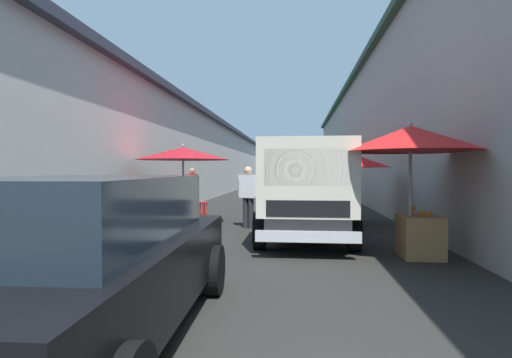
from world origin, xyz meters
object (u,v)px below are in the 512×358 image
at_px(hatchback_car, 87,259).
at_px(fruit_stall_far_left, 347,168).
at_px(fruit_stall_near_right, 308,166).
at_px(fruit_stall_near_left, 182,163).
at_px(vendor_in_shade, 248,193).
at_px(vendor_by_crates, 192,186).
at_px(fruit_stall_far_right, 412,151).
at_px(delivery_truck, 305,193).
at_px(fruit_stall_mid_lane, 309,168).
at_px(plastic_stool, 203,205).

bearing_deg(hatchback_car, fruit_stall_far_left, -22.33).
bearing_deg(fruit_stall_near_right, fruit_stall_near_left, 160.96).
xyz_separation_m(fruit_stall_near_left, vendor_in_shade, (-0.15, -1.79, -0.78)).
height_order(fruit_stall_near_left, vendor_by_crates, fruit_stall_near_left).
distance_m(fruit_stall_far_right, delivery_truck, 2.23).
bearing_deg(fruit_stall_near_left, hatchback_car, -169.84).
bearing_deg(fruit_stall_near_right, fruit_stall_far_left, -175.08).
xyz_separation_m(delivery_truck, vendor_by_crates, (6.21, 4.09, -0.12)).
relative_size(fruit_stall_mid_lane, fruit_stall_near_left, 0.95).
xyz_separation_m(fruit_stall_near_right, plastic_stool, (-7.88, 3.73, -1.39)).
distance_m(vendor_in_shade, plastic_stool, 3.44).
relative_size(vendor_by_crates, vendor_in_shade, 0.99).
relative_size(fruit_stall_near_right, delivery_truck, 0.47).
bearing_deg(fruit_stall_mid_lane, fruit_stall_near_left, 146.32).
xyz_separation_m(fruit_stall_far_right, vendor_in_shade, (3.03, 3.22, -0.92)).
bearing_deg(hatchback_car, fruit_stall_near_left, 10.16).
bearing_deg(vendor_by_crates, fruit_stall_far_left, -120.29).
bearing_deg(fruit_stall_near_right, fruit_stall_far_right, -174.30).
xyz_separation_m(fruit_stall_mid_lane, vendor_by_crates, (-1.17, 4.39, -0.69)).
xyz_separation_m(fruit_stall_far_left, fruit_stall_near_left, (-0.98, 4.47, 0.14)).
xyz_separation_m(fruit_stall_far_left, delivery_truck, (-3.09, 1.24, -0.52)).
bearing_deg(fruit_stall_near_left, fruit_stall_near_right, -19.04).
distance_m(hatchback_car, plastic_stool, 9.66).
distance_m(fruit_stall_near_left, fruit_stall_far_right, 5.93).
relative_size(fruit_stall_mid_lane, vendor_in_shade, 1.49).
bearing_deg(fruit_stall_far_right, hatchback_car, 134.47).
height_order(fruit_stall_near_right, fruit_stall_far_right, fruit_stall_far_right).
distance_m(fruit_stall_far_right, vendor_in_shade, 4.51).
relative_size(fruit_stall_far_left, fruit_stall_near_right, 0.96).
height_order(fruit_stall_mid_lane, plastic_stool, fruit_stall_mid_lane).
height_order(fruit_stall_far_left, fruit_stall_near_right, fruit_stall_near_right).
relative_size(fruit_stall_near_right, fruit_stall_far_right, 0.99).
height_order(hatchback_car, delivery_truck, delivery_truck).
bearing_deg(vendor_in_shade, delivery_truck, -143.82).
height_order(fruit_stall_mid_lane, fruit_stall_far_left, fruit_stall_mid_lane).
bearing_deg(vendor_by_crates, fruit_stall_mid_lane, -75.04).
bearing_deg(plastic_stool, fruit_stall_far_left, -110.33).
relative_size(delivery_truck, vendor_in_shade, 3.08).
xyz_separation_m(fruit_stall_near_right, vendor_by_crates, (-6.45, 4.51, -0.80)).
height_order(hatchback_car, plastic_stool, hatchback_car).
bearing_deg(fruit_stall_near_left, vendor_in_shade, -94.74).
xyz_separation_m(fruit_stall_far_left, vendor_by_crates, (3.12, 5.34, -0.64)).
xyz_separation_m(vendor_by_crates, vendor_in_shade, (-4.25, -2.66, 0.01)).
relative_size(fruit_stall_far_right, vendor_by_crates, 1.48).
distance_m(fruit_stall_far_left, fruit_stall_far_right, 4.20).
bearing_deg(fruit_stall_far_left, plastic_stool, 69.67).
bearing_deg(vendor_by_crates, fruit_stall_near_right, -34.98).
bearing_deg(fruit_stall_mid_lane, hatchback_car, 169.37).
xyz_separation_m(fruit_stall_near_left, fruit_stall_near_right, (10.55, -3.64, 0.02)).
height_order(fruit_stall_mid_lane, vendor_by_crates, fruit_stall_mid_lane).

